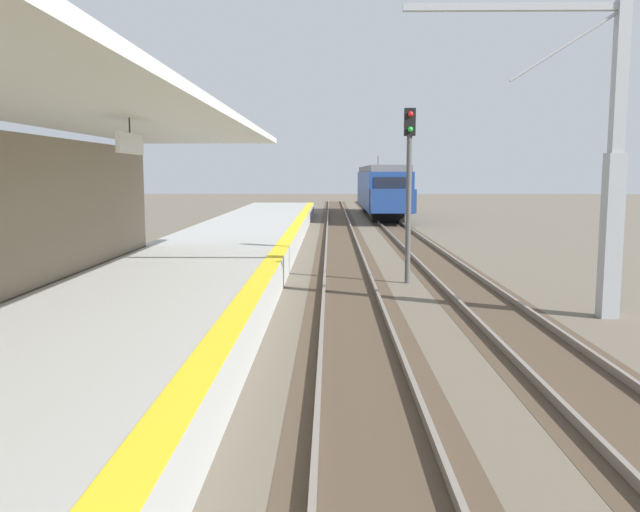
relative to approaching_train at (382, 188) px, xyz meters
The scene contains 6 objects.
station_platform 36.83m from the approaching_train, 102.25° to the right, with size 5.00×80.00×0.91m.
track_pair_nearest_platform 32.20m from the approaching_train, 96.08° to the right, with size 2.34×120.00×0.16m.
track_pair_middle 32.02m from the approaching_train, 90.01° to the right, with size 2.34×120.00×0.16m.
approaching_train is the anchor object (origin of this frame).
rail_signal_post 31.37m from the approaching_train, 92.95° to the right, with size 0.32×0.34×5.20m.
catenary_pylon_far_side 36.16m from the approaching_train, 86.63° to the right, with size 5.00×0.40×7.50m.
Camera 1 is at (1.35, 0.87, 3.29)m, focal length 37.07 mm.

